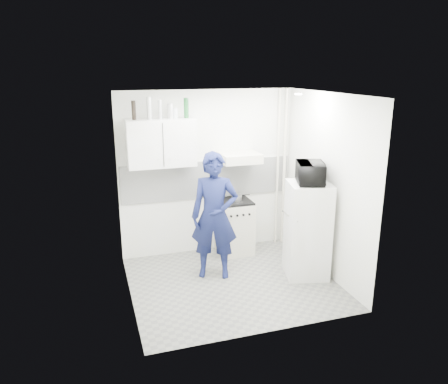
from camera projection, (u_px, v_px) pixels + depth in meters
name	position (u px, v px, depth m)	size (l,w,h in m)	color
floor	(232.00, 283.00, 6.15)	(2.80, 2.80, 0.00)	#555552
ceiling	(233.00, 94.00, 5.42)	(2.80, 2.80, 0.00)	white
wall_back	(208.00, 173.00, 6.93)	(2.80, 2.80, 0.00)	white
wall_left	(125.00, 204.00, 5.38)	(2.60, 2.60, 0.00)	white
wall_right	(326.00, 186.00, 6.19)	(2.60, 2.60, 0.00)	white
person	(215.00, 216.00, 6.13)	(0.66, 0.43, 1.82)	#11173F
stove	(234.00, 227.00, 7.05)	(0.53, 0.53, 0.85)	beige
fridge	(307.00, 230.00, 6.21)	(0.57, 0.57, 1.38)	white
stove_top	(235.00, 201.00, 6.93)	(0.51, 0.51, 0.03)	black
saucepan	(237.00, 197.00, 6.93)	(0.16, 0.16, 0.09)	silver
microwave	(311.00, 173.00, 5.98)	(0.36, 0.53, 0.29)	black
bottle_a	(134.00, 110.00, 6.16)	(0.06, 0.06, 0.27)	black
bottle_c	(149.00, 108.00, 6.21)	(0.08, 0.08, 0.32)	silver
bottle_d	(160.00, 110.00, 6.27)	(0.06, 0.06, 0.27)	silver
canister_a	(170.00, 111.00, 6.32)	(0.09, 0.09, 0.22)	silver
canister_b	(175.00, 113.00, 6.35)	(0.08, 0.08, 0.15)	#B2B7BC
bottle_e	(186.00, 108.00, 6.37)	(0.07, 0.07, 0.29)	#144C1E
upper_cabinet	(161.00, 143.00, 6.40)	(1.00, 0.35, 0.70)	white
range_hood	(240.00, 158.00, 6.76)	(0.60, 0.50, 0.14)	beige
backsplash	(208.00, 179.00, 6.94)	(2.74, 0.03, 0.60)	white
pipe_a	(284.00, 168.00, 7.24)	(0.05, 0.05, 2.60)	beige
pipe_b	(278.00, 169.00, 7.20)	(0.04, 0.04, 2.60)	beige
ceiling_spot_fixture	(298.00, 94.00, 5.91)	(0.10, 0.10, 0.02)	white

